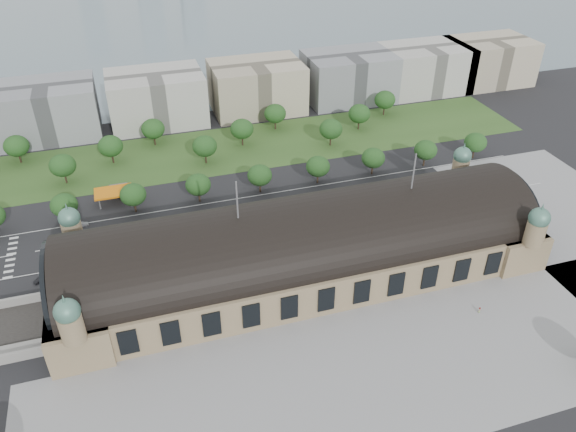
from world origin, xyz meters
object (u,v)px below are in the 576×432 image
object	(u,v)px
parked_car_3	(87,271)
bus_mid	(315,218)
parked_car_5	(194,250)
traffic_car_6	(458,192)
parked_car_6	(233,243)
parked_car_0	(40,280)
pedestrian_0	(479,310)
parked_car_1	(152,260)
bus_east	(355,211)
bus_west	(266,218)
traffic_car_1	(82,224)
traffic_car_4	(251,227)
petrol_station	(117,191)
traffic_car_3	(218,215)
parked_car_4	(146,260)
traffic_car_5	(336,195)
parked_car_2	(136,255)
traffic_car_2	(119,242)

from	to	relation	value
parked_car_3	bus_mid	size ratio (longest dim) A/B	0.36
parked_car_5	bus_mid	size ratio (longest dim) A/B	0.44
traffic_car_6	bus_mid	distance (m)	60.21
traffic_car_6	parked_car_6	size ratio (longest dim) A/B	1.21
parked_car_0	pedestrian_0	bearing A→B (deg)	29.90
parked_car_1	bus_mid	world-z (taller)	bus_mid
bus_east	pedestrian_0	bearing A→B (deg)	-165.89
parked_car_3	bus_west	world-z (taller)	bus_west
traffic_car_1	traffic_car_4	xyz separation A→B (m)	(57.61, -19.70, 0.01)
traffic_car_6	bus_mid	bearing A→B (deg)	-83.99
petrol_station	bus_east	size ratio (longest dim) A/B	1.31
traffic_car_1	bus_mid	size ratio (longest dim) A/B	0.39
traffic_car_3	parked_car_3	distance (m)	50.41
traffic_car_6	parked_car_4	size ratio (longest dim) A/B	1.36
traffic_car_5	parked_car_2	bearing A→B (deg)	105.84
traffic_car_5	pedestrian_0	world-z (taller)	pedestrian_0
parked_car_5	bus_east	size ratio (longest dim) A/B	0.49
traffic_car_2	traffic_car_6	distance (m)	128.89
bus_mid	traffic_car_5	bearing A→B (deg)	-45.19
traffic_car_1	parked_car_3	distance (m)	28.01
parked_car_2	bus_east	distance (m)	79.84
traffic_car_5	parked_car_3	world-z (taller)	traffic_car_5
bus_west	traffic_car_1	bearing A→B (deg)	76.08
bus_west	parked_car_6	bearing A→B (deg)	125.22
traffic_car_6	pedestrian_0	bearing A→B (deg)	-21.73
parked_car_0	bus_east	bearing A→B (deg)	56.34
petrol_station	parked_car_5	xyz separation A→B (m)	(22.52, -43.56, -2.23)
traffic_car_3	parked_car_1	distance (m)	32.57
parked_car_6	bus_east	bearing A→B (deg)	74.26
parked_car_4	bus_west	xyz separation A→B (m)	(43.86, 10.68, 0.84)
parked_car_5	petrol_station	bearing A→B (deg)	171.03
bus_east	traffic_car_4	bearing A→B (deg)	87.39
petrol_station	parked_car_6	bearing A→B (deg)	-50.33
traffic_car_5	bus_west	xyz separation A→B (m)	(-30.55, -8.64, 0.77)
traffic_car_6	parked_car_6	bearing A→B (deg)	-81.29
petrol_station	bus_west	size ratio (longest dim) A/B	1.25
parked_car_2	parked_car_5	size ratio (longest dim) A/B	0.88
traffic_car_2	pedestrian_0	distance (m)	118.77
traffic_car_4	traffic_car_5	size ratio (longest dim) A/B	0.93
traffic_car_1	parked_car_2	distance (m)	29.49
traffic_car_3	traffic_car_4	size ratio (longest dim) A/B	1.10
traffic_car_3	parked_car_6	distance (m)	18.54
traffic_car_6	parked_car_5	xyz separation A→B (m)	(-105.06, -6.58, -0.10)
bus_west	bus_mid	bearing A→B (deg)	-105.63
parked_car_0	bus_east	distance (m)	109.60
parked_car_1	bus_west	xyz separation A→B (m)	(42.15, 11.00, 0.92)
bus_east	bus_mid	bearing A→B (deg)	90.71
traffic_car_3	bus_east	distance (m)	50.62
parked_car_4	parked_car_6	distance (m)	29.19
traffic_car_5	parked_car_1	bearing A→B (deg)	109.44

